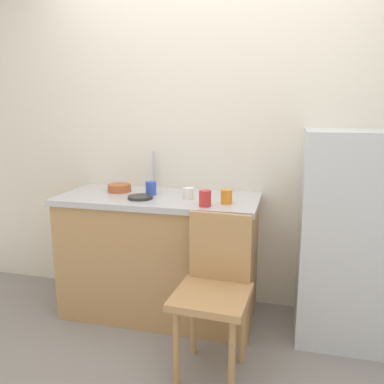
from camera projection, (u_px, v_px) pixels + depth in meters
ground_plane at (178, 373)px, 2.21m from camera, size 8.00×8.00×0.00m
back_wall at (215, 128)px, 2.89m from camera, size 4.80×0.10×2.66m
cabinet_base at (160, 257)px, 2.82m from camera, size 1.35×0.60×0.83m
countertop at (159, 199)px, 2.73m from camera, size 1.39×0.64×0.04m
faucet at (154, 170)px, 2.96m from camera, size 0.02×0.02×0.28m
refrigerator at (350, 237)px, 2.48m from camera, size 0.62×0.56×1.34m
chair at (214, 287)px, 2.17m from camera, size 0.42×0.42×0.89m
terracotta_bowl at (119, 188)px, 2.86m from camera, size 0.17×0.17×0.05m
hotplate at (140, 197)px, 2.63m from camera, size 0.17×0.17×0.02m
cup_blue at (151, 188)px, 2.75m from camera, size 0.08×0.08×0.09m
cup_orange at (226, 197)px, 2.49m from camera, size 0.07×0.07×0.09m
cup_white at (188, 193)px, 2.64m from camera, size 0.08×0.08×0.07m
cup_red at (205, 198)px, 2.42m from camera, size 0.08×0.08×0.10m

